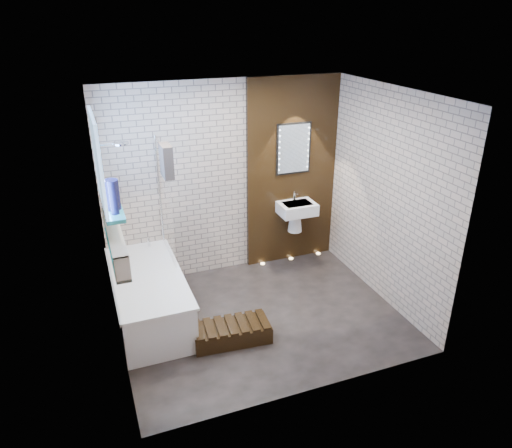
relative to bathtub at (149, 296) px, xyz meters
name	(u,v)px	position (x,y,z in m)	size (l,w,h in m)	color
ground	(260,317)	(1.22, -0.45, -0.29)	(3.20, 3.20, 0.00)	black
room_shell	(261,217)	(1.22, -0.45, 1.01)	(3.24, 3.20, 2.60)	#BCA595
walnut_panel	(292,173)	(2.17, 0.82, 1.01)	(1.30, 0.06, 2.60)	black
clerestory_window	(101,170)	(-0.34, -0.10, 1.61)	(0.18, 1.00, 0.94)	#7FADE0
display_niche	(115,241)	(-0.31, -0.30, 0.91)	(0.14, 1.30, 0.26)	teal
bathtub	(149,296)	(0.00, 0.00, 0.00)	(0.79, 1.74, 0.70)	white
bath_screen	(165,201)	(0.35, 0.44, 0.99)	(0.01, 0.78, 1.40)	white
towel	(166,161)	(0.35, 0.15, 1.56)	(0.11, 0.28, 0.36)	#282320
shower_head	(121,143)	(-0.08, 0.50, 1.71)	(0.18, 0.18, 0.02)	silver
washbasin	(296,212)	(2.17, 0.62, 0.50)	(0.50, 0.36, 0.58)	white
led_mirror	(294,149)	(2.17, 0.78, 1.36)	(0.50, 0.02, 0.70)	black
walnut_step	(231,333)	(0.76, -0.75, -0.20)	(0.85, 0.38, 0.19)	black
niche_bottles	(116,244)	(-0.31, -0.32, 0.88)	(0.06, 0.62, 0.15)	maroon
sill_vases	(111,191)	(-0.28, -0.13, 1.39)	(0.20, 0.64, 0.33)	black
floor_uplights	(291,258)	(2.17, 0.75, -0.29)	(0.96, 0.06, 0.01)	#FFD899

